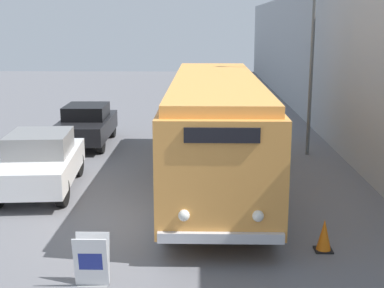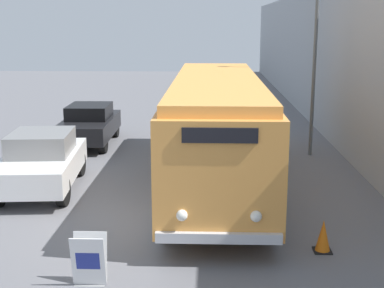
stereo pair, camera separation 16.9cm
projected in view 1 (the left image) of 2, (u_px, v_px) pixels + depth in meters
ground_plane at (138, 227)px, 12.16m from camera, size 80.00×80.00×0.00m
building_wall_right at (329, 62)px, 21.11m from camera, size 0.30×60.00×6.05m
vintage_bus at (215, 124)px, 15.23m from camera, size 2.51×11.26×3.04m
sign_board at (92, 261)px, 9.35m from camera, size 0.60×0.35×0.94m
streetlamp at (313, 24)px, 17.86m from camera, size 0.36×0.36×7.04m
parked_car_near at (40, 161)px, 14.66m from camera, size 2.24×4.31×1.61m
parked_car_mid at (86, 124)px, 20.23m from camera, size 1.87×4.20×1.51m
traffic_cone at (324, 235)px, 10.81m from camera, size 0.36×0.36×0.67m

